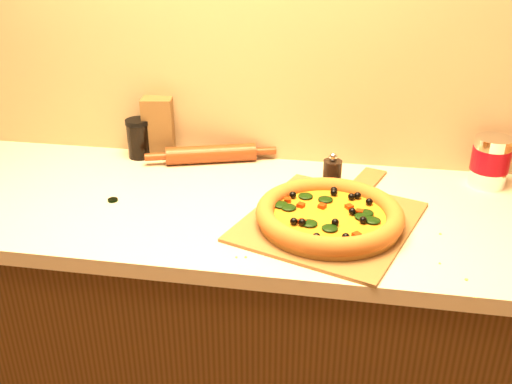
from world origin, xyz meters
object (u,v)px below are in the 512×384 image
Objects in this scene: pepper_grinder at (332,172)px; coffee_canister at (490,161)px; pizza at (329,215)px; rolling_pin at (211,154)px; pizza_peel at (332,218)px; dark_jar at (139,138)px.

coffee_canister reaches higher than pepper_grinder.
rolling_pin is (-0.39, 0.36, -0.00)m from pizza.
pizza_peel is 0.53m from coffee_canister.
coffee_canister is at bearing -1.82° from dark_jar.
dark_jar is at bearing 178.48° from rolling_pin.
dark_jar is (-0.62, 0.11, 0.02)m from pepper_grinder.
pizza reaches higher than pizza_peel.
dark_jar reaches higher than pepper_grinder.
coffee_canister is at bearing 36.93° from pizza.
pizza_peel is 0.71m from dark_jar.
rolling_pin is 3.17× the size of dark_jar.
pizza_peel is 1.58× the size of rolling_pin.
rolling_pin is at bearing 160.70° from pizza_peel.
pepper_grinder reaches higher than pizza_peel.
coffee_canister is 1.15× the size of dark_jar.
dark_jar reaches higher than rolling_pin.
pizza is 2.92× the size of dark_jar.
pizza is at bearing -143.07° from coffee_canister.
dark_jar is (-0.63, 0.33, 0.06)m from pizza_peel.
pizza is 0.25m from pepper_grinder.
pizza_peel is at bearing -27.20° from dark_jar.
pepper_grinder is (-0.01, 0.25, 0.01)m from pizza.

